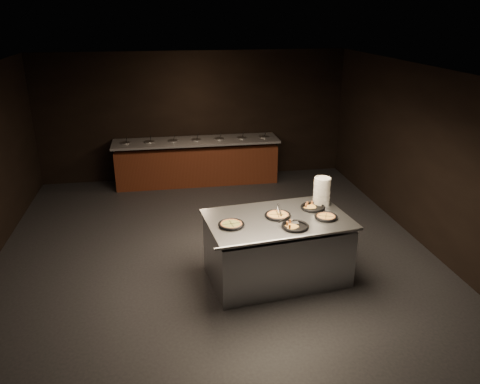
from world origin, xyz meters
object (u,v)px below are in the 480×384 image
(serving_counter, at_px, (277,249))
(pan_cheese_whole, at_px, (278,215))
(plate_stack, at_px, (322,191))
(pan_veggie_whole, at_px, (231,224))

(serving_counter, relative_size, pan_cheese_whole, 5.70)
(plate_stack, relative_size, pan_cheese_whole, 1.10)
(serving_counter, height_order, plate_stack, plate_stack)
(serving_counter, xyz_separation_m, pan_veggie_whole, (-0.69, -0.14, 0.52))
(pan_veggie_whole, relative_size, pan_cheese_whole, 0.97)
(serving_counter, height_order, pan_veggie_whole, pan_veggie_whole)
(serving_counter, bearing_deg, pan_veggie_whole, -175.47)
(plate_stack, relative_size, pan_veggie_whole, 1.14)
(plate_stack, height_order, pan_veggie_whole, plate_stack)
(serving_counter, relative_size, plate_stack, 5.17)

